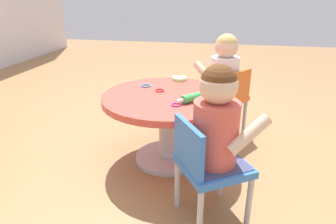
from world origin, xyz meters
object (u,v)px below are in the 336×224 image
Objects in this scene: child_chair_right at (227,98)px; craft_scissors at (210,99)px; seated_child_left at (217,120)px; seated_child_right at (224,69)px; craft_table at (168,112)px; rolling_pin at (192,98)px; child_chair_left at (207,165)px.

child_chair_right reaches higher than craft_scissors.
seated_child_left is 0.99m from seated_child_right.
seated_child_left is at bearing -146.93° from craft_table.
craft_table is at bearing 33.07° from seated_child_left.
seated_child_right is at bearing -16.13° from rolling_pin.
child_chair_left is at bearing -163.29° from rolling_pin.
child_chair_right is 0.63m from rolling_pin.
craft_table is at bearing 82.80° from craft_scissors.
craft_table is at bearing 145.94° from seated_child_right.
child_chair_right reaches higher than craft_table.
seated_child_right is 0.61m from rolling_pin.
seated_child_left is 1.00m from child_chair_right.
craft_table is 1.55× the size of child_chair_right.
child_chair_right is 3.93× the size of craft_scissors.
seated_child_left is 2.80× the size of rolling_pin.
seated_child_right reaches higher than craft_table.
craft_scissors is (0.47, 0.06, -0.06)m from seated_child_left.
craft_table is 1.63× the size of seated_child_left.
seated_child_right is 2.80× the size of rolling_pin.
seated_child_left is 1.00× the size of seated_child_right.
seated_child_right is at bearing -7.28° from craft_scissors.
seated_child_right reaches higher than child_chair_right.
craft_scissors is at bearing 168.77° from child_chair_right.
rolling_pin reaches higher than craft_scissors.
rolling_pin reaches higher than craft_table.
seated_child_right is at bearing -2.38° from child_chair_left.
rolling_pin is at bearing 163.87° from seated_child_right.
seated_child_right is 3.74× the size of craft_scissors.
seated_child_left is (-0.50, -0.33, 0.19)m from craft_table.
craft_scissors is at bearing 172.72° from seated_child_right.
craft_scissors is (-0.51, 0.10, 0.16)m from child_chair_right.
rolling_pin is 0.12m from craft_scissors.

